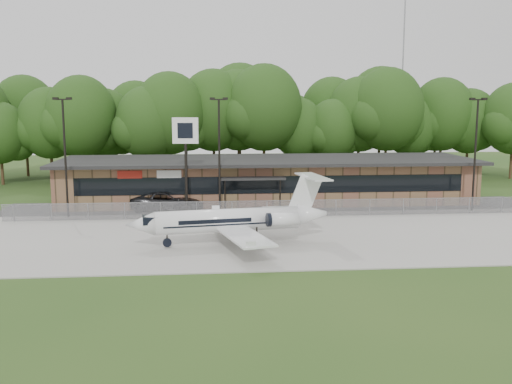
{
  "coord_description": "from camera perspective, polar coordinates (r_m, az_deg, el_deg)",
  "views": [
    {
      "loc": [
        -6.2,
        -32.71,
        9.62
      ],
      "look_at": [
        -2.21,
        12.0,
        2.72
      ],
      "focal_mm": 40.0,
      "sensor_mm": 36.0,
      "label": 1
    }
  ],
  "objects": [
    {
      "name": "treeline",
      "position": [
        75.0,
        -0.35,
        7.11
      ],
      "size": [
        72.0,
        12.0,
        15.0
      ],
      "primitive_type": null,
      "color": "#1E3C13",
      "rests_on": "ground"
    },
    {
      "name": "terminal",
      "position": [
        57.47,
        1.14,
        1.29
      ],
      "size": [
        41.0,
        11.65,
        4.3
      ],
      "color": "brown",
      "rests_on": "ground"
    },
    {
      "name": "light_pole_right",
      "position": [
        54.96,
        21.11,
        4.35
      ],
      "size": [
        1.55,
        0.3,
        10.23
      ],
      "color": "black",
      "rests_on": "ground"
    },
    {
      "name": "fence",
      "position": [
        48.92,
        2.27,
        -1.69
      ],
      "size": [
        46.0,
        0.04,
        1.52
      ],
      "color": "gray",
      "rests_on": "ground"
    },
    {
      "name": "light_pole_mid",
      "position": [
        49.36,
        -3.7,
        4.48
      ],
      "size": [
        1.55,
        0.3,
        10.23
      ],
      "color": "black",
      "rests_on": "ground"
    },
    {
      "name": "parking_lot",
      "position": [
        53.45,
        1.65,
        -1.61
      ],
      "size": [
        50.0,
        9.0,
        0.06
      ],
      "primitive_type": "cube",
      "color": "#383835",
      "rests_on": "ground"
    },
    {
      "name": "business_jet",
      "position": [
        39.32,
        -2.11,
        -2.88
      ],
      "size": [
        14.16,
        12.68,
        4.76
      ],
      "rotation": [
        0.0,
        0.0,
        0.15
      ],
      "color": "white",
      "rests_on": "ground"
    },
    {
      "name": "apron",
      "position": [
        42.28,
        3.48,
        -4.38
      ],
      "size": [
        64.0,
        18.0,
        0.08
      ],
      "primitive_type": "cube",
      "color": "#9E9B93",
      "rests_on": "ground"
    },
    {
      "name": "pole_sign",
      "position": [
        49.63,
        -7.06,
        5.09
      ],
      "size": [
        2.25,
        0.49,
        8.53
      ],
      "rotation": [
        0.0,
        0.0,
        -0.11
      ],
      "color": "black",
      "rests_on": "ground"
    },
    {
      "name": "suv",
      "position": [
        52.57,
        -8.84,
        -0.91
      ],
      "size": [
        6.9,
        4.02,
        1.81
      ],
      "primitive_type": "imported",
      "rotation": [
        0.0,
        0.0,
        1.41
      ],
      "color": "#2A2B2D",
      "rests_on": "ground"
    },
    {
      "name": "ground",
      "position": [
        34.66,
        5.46,
        -7.42
      ],
      "size": [
        160.0,
        160.0,
        0.0
      ],
      "primitive_type": "plane",
      "color": "#284719",
      "rests_on": "ground"
    },
    {
      "name": "light_pole_left",
      "position": [
        50.74,
        -18.58,
        4.16
      ],
      "size": [
        1.55,
        0.3,
        10.23
      ],
      "color": "black",
      "rests_on": "ground"
    },
    {
      "name": "radio_mast",
      "position": [
        85.54,
        14.4,
        10.39
      ],
      "size": [
        0.2,
        0.2,
        25.0
      ],
      "primitive_type": "cylinder",
      "color": "gray",
      "rests_on": "ground"
    }
  ]
}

